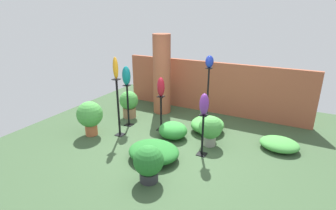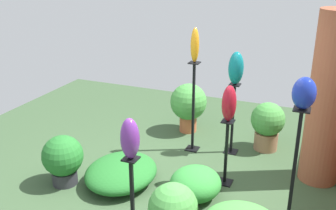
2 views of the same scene
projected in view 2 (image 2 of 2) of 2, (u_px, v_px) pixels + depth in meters
ground_plane at (158, 199)px, 5.01m from camera, size 8.00×8.00×0.00m
brick_pillar at (329, 100)px, 5.07m from camera, size 0.52×0.52×2.32m
pedestal_violet at (132, 199)px, 4.29m from camera, size 0.20×0.20×0.93m
pedestal_ruby at (226, 156)px, 5.23m from camera, size 0.20×0.20×0.92m
pedestal_cobalt at (292, 184)px, 4.01m from camera, size 0.20×0.20×1.55m
pedestal_teal at (233, 122)px, 6.04m from camera, size 0.20×0.20×1.13m
pedestal_amber at (193, 111)px, 6.07m from camera, size 0.20×0.20×1.44m
art_vase_violet at (130, 139)px, 4.03m from camera, size 0.19×0.21×0.45m
art_vase_ruby at (229, 103)px, 4.97m from camera, size 0.19×0.19×0.48m
art_vase_cobalt at (304, 93)px, 3.66m from camera, size 0.21×0.22×0.31m
art_vase_teal at (236, 68)px, 5.74m from camera, size 0.21×0.23×0.49m
art_vase_amber at (195, 45)px, 5.71m from camera, size 0.12×0.13×0.51m
potted_plant_walkway_edge at (267, 124)px, 6.17m from camera, size 0.53×0.53×0.78m
potted_plant_mid_right at (173, 210)px, 4.11m from camera, size 0.53×0.53×0.71m
potted_plant_mid_left at (63, 158)px, 5.23m from camera, size 0.55×0.55×0.70m
potted_plant_front_right at (188, 104)px, 6.79m from camera, size 0.63×0.63×0.86m
foliage_bed_east at (121, 172)px, 5.32m from camera, size 1.09×0.94×0.32m
foliage_bed_center at (195, 183)px, 5.00m from camera, size 0.70×0.65×0.39m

